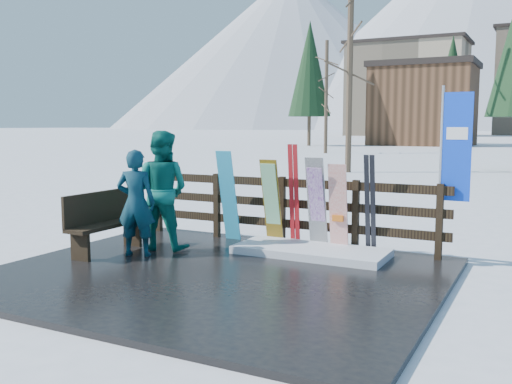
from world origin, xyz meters
The scene contains 16 objects.
ground centered at (0.00, 0.00, 0.00)m, with size 700.00×700.00×0.00m, color white.
deck centered at (0.00, 0.00, 0.04)m, with size 6.00×5.00×0.08m, color black.
fence centered at (0.00, 2.20, 0.74)m, with size 5.60×0.10×1.15m.
snow_patch centered at (0.78, 1.60, 0.14)m, with size 2.37×1.00×0.12m, color white.
bench centered at (-2.23, 0.27, 0.60)m, with size 0.41×1.50×0.97m.
snowboard_0 centered at (-0.93, 1.98, 0.87)m, with size 0.29×0.03×1.62m, color #2DABDA.
snowboard_1 centered at (-0.09, 1.98, 0.78)m, with size 0.26×0.03×1.43m, color white.
snowboard_2 centered at (-0.09, 1.98, 0.81)m, with size 0.31×0.03×1.49m, color #D3950C.
snowboard_3 centered at (0.73, 1.98, 0.76)m, with size 0.25×0.03×1.40m, color white.
snowboard_4 centered at (0.72, 1.98, 0.84)m, with size 0.30×0.03×1.54m, color black.
snowboard_5 centered at (1.08, 1.98, 0.79)m, with size 0.29×0.03×1.43m, color white.
ski_pair_a centered at (0.29, 2.05, 0.94)m, with size 0.16×0.19×1.71m.
ski_pair_b centered at (1.58, 2.05, 0.87)m, with size 0.17×0.27×1.57m.
rental_flag centered at (2.75, 2.25, 1.69)m, with size 0.45×0.04×2.60m.
person_front centered at (-1.62, 0.33, 0.91)m, with size 0.60×0.40×1.65m, color #104D55.
person_back centered at (-1.57, 0.90, 1.05)m, with size 0.94×0.73×1.93m, color #0D6A5D.
Camera 1 is at (4.02, -6.56, 2.10)m, focal length 40.00 mm.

